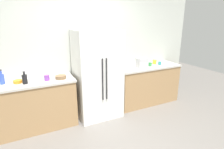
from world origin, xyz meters
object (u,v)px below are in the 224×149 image
at_px(refrigerator, 98,75).
at_px(cup_c, 160,63).
at_px(cup_a, 155,62).
at_px(cup_b, 150,64).
at_px(bowl_b, 61,77).
at_px(cup_d, 47,78).
at_px(toaster, 142,63).
at_px(bottle_a, 25,79).
at_px(bowl_a, 18,82).
at_px(bottle_b, 2,79).

distance_m(refrigerator, cup_c, 1.61).
height_order(cup_a, cup_b, cup_a).
relative_size(cup_c, bowl_b, 0.39).
bearing_deg(cup_a, cup_d, -176.77).
relative_size(toaster, bottle_a, 1.10).
bearing_deg(refrigerator, cup_a, 4.70).
distance_m(bottle_a, cup_c, 2.95).
relative_size(refrigerator, cup_a, 18.27).
height_order(toaster, bowl_a, toaster).
distance_m(cup_a, cup_c, 0.13).
relative_size(toaster, cup_d, 2.47).
bearing_deg(bottle_a, bottle_b, 155.29).
bearing_deg(bowl_a, cup_a, 1.25).
xyz_separation_m(toaster, bowl_a, (-2.55, 0.05, -0.08)).
bearing_deg(refrigerator, bottle_b, 175.86).
relative_size(cup_b, cup_c, 1.13).
relative_size(bottle_a, bottle_b, 0.87).
height_order(cup_c, bowl_b, cup_c).
bearing_deg(bowl_a, bottle_b, 165.45).
height_order(cup_b, bowl_b, cup_b).
relative_size(cup_b, bowl_a, 0.61).
bearing_deg(bottle_a, cup_b, 1.14).
bearing_deg(bottle_a, cup_a, 3.25).
relative_size(cup_c, cup_d, 0.79).
distance_m(refrigerator, bottle_a, 1.34).
relative_size(bottle_a, cup_a, 2.22).
bearing_deg(cup_a, bottle_b, -179.89).
height_order(cup_b, cup_d, cup_d).
xyz_separation_m(bottle_b, cup_b, (3.01, -0.11, -0.05)).
bearing_deg(bowl_a, bottle_a, -40.70).
xyz_separation_m(toaster, cup_a, (0.46, 0.12, -0.06)).
distance_m(bottle_a, bowl_a, 0.16).
bearing_deg(bottle_a, toaster, 1.03).
bearing_deg(cup_a, cup_c, -63.01).
relative_size(cup_a, cup_d, 1.00).
relative_size(toaster, cup_c, 3.14).
bearing_deg(toaster, bottle_b, 177.64).
relative_size(bowl_a, bowl_b, 0.72).
height_order(bowl_a, bowl_b, bowl_b).
height_order(cup_d, bowl_a, cup_d).
height_order(refrigerator, cup_b, refrigerator).
height_order(cup_c, cup_d, cup_d).
xyz_separation_m(cup_b, cup_d, (-2.31, -0.03, 0.01)).
relative_size(cup_d, bowl_a, 0.69).
bearing_deg(cup_b, toaster, -177.76).
distance_m(cup_b, cup_d, 2.31).
height_order(refrigerator, cup_d, refrigerator).
distance_m(cup_a, cup_b, 0.25).
distance_m(toaster, bowl_b, 1.83).
height_order(bottle_a, bowl_b, bottle_a).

